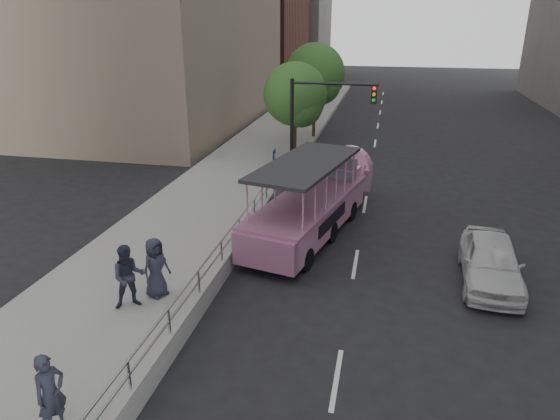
% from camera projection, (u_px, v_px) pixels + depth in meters
% --- Properties ---
extents(ground, '(160.00, 160.00, 0.00)m').
position_uv_depth(ground, '(308.00, 326.00, 13.70)').
color(ground, black).
extents(sidewalk, '(5.50, 80.00, 0.30)m').
position_uv_depth(sidewalk, '(223.00, 191.00, 23.89)').
color(sidewalk, gray).
rests_on(sidewalk, ground).
extents(kerb_wall, '(0.24, 30.00, 0.36)m').
position_uv_depth(kerb_wall, '(222.00, 266.00, 15.96)').
color(kerb_wall, '#A5A49F').
rests_on(kerb_wall, sidewalk).
extents(guardrail, '(0.07, 22.00, 0.71)m').
position_uv_depth(guardrail, '(221.00, 247.00, 15.72)').
color(guardrail, '#A6A6AA').
rests_on(guardrail, kerb_wall).
extents(duck_boat, '(4.17, 9.44, 3.05)m').
position_uv_depth(duck_boat, '(317.00, 201.00, 19.69)').
color(duck_boat, black).
rests_on(duck_boat, ground).
extents(car, '(2.01, 4.44, 1.48)m').
position_uv_depth(car, '(491.00, 261.00, 15.70)').
color(car, silver).
rests_on(car, ground).
extents(pedestrian_near, '(0.60, 0.74, 1.74)m').
position_uv_depth(pedestrian_near, '(51.00, 394.00, 9.55)').
color(pedestrian_near, '#252836').
rests_on(pedestrian_near, sidewalk).
extents(pedestrian_mid, '(1.14, 1.07, 1.87)m').
position_uv_depth(pedestrian_mid, '(129.00, 277.00, 13.75)').
color(pedestrian_mid, '#252836').
rests_on(pedestrian_mid, sidewalk).
extents(pedestrian_far, '(0.88, 1.04, 1.81)m').
position_uv_depth(pedestrian_far, '(156.00, 267.00, 14.32)').
color(pedestrian_far, '#252836').
rests_on(pedestrian_far, sidewalk).
extents(parking_sign, '(0.08, 0.58, 2.56)m').
position_uv_depth(parking_sign, '(274.00, 171.00, 21.93)').
color(parking_sign, black).
rests_on(parking_sign, ground).
extents(traffic_signal, '(4.20, 0.32, 5.20)m').
position_uv_depth(traffic_signal, '(316.00, 115.00, 24.17)').
color(traffic_signal, black).
rests_on(traffic_signal, ground).
extents(street_tree_near, '(3.52, 3.52, 5.72)m').
position_uv_depth(street_tree_near, '(297.00, 97.00, 27.49)').
color(street_tree_near, '#312216').
rests_on(street_tree_near, ground).
extents(street_tree_far, '(3.97, 3.97, 6.45)m').
position_uv_depth(street_tree_far, '(316.00, 76.00, 32.75)').
color(street_tree_far, '#312216').
rests_on(street_tree_far, ground).
extents(midrise_stone_b, '(16.00, 14.00, 20.00)m').
position_uv_depth(midrise_stone_b, '(271.00, 2.00, 71.59)').
color(midrise_stone_b, gray).
rests_on(midrise_stone_b, ground).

